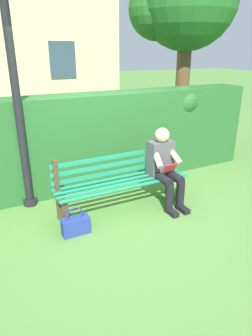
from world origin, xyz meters
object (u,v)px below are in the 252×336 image
at_px(park_bench, 121,180).
at_px(tree, 183,2).
at_px(person_seated, 165,165).
at_px(lamp_post, 13,69).
at_px(handbag, 76,225).

xyz_separation_m(park_bench, tree, (-2.64, -2.30, 2.75)).
bearing_deg(person_seated, tree, -128.92).
xyz_separation_m(park_bench, person_seated, (-0.65, 0.17, 0.17)).
height_order(park_bench, person_seated, person_seated).
height_order(person_seated, lamp_post, lamp_post).
relative_size(person_seated, handbag, 3.02).
bearing_deg(lamp_post, person_seated, 155.01).
height_order(tree, lamp_post, tree).
height_order(tree, handbag, tree).
relative_size(person_seated, tree, 0.27).
distance_m(handbag, lamp_post, 2.20).
distance_m(person_seated, lamp_post, 2.48).
height_order(person_seated, tree, tree).
height_order(park_bench, tree, tree).
relative_size(park_bench, person_seated, 1.71).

